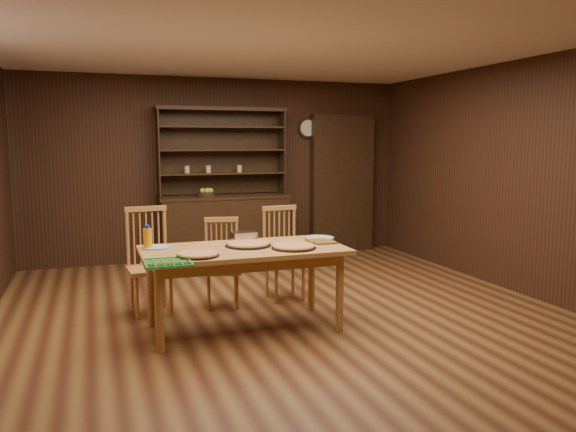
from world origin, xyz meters
name	(u,v)px	position (x,y,z in m)	size (l,w,h in m)	color
floor	(288,316)	(0.00, 0.00, 0.00)	(6.00, 6.00, 0.00)	brown
room_shell	(288,154)	(0.00, 0.00, 1.58)	(6.00, 6.00, 6.00)	silver
china_hutch	(224,220)	(0.00, 2.75, 0.60)	(1.84, 0.52, 2.17)	#321F10
doorway	(342,184)	(1.90, 2.90, 1.05)	(1.00, 0.18, 2.10)	#321F10
wall_clock	(308,128)	(1.35, 2.96, 1.90)	(0.30, 0.05, 0.30)	#321F10
dining_table	(244,257)	(-0.50, -0.21, 0.66)	(1.81, 0.90, 0.75)	gold
chair_left	(149,257)	(-1.25, 0.62, 0.56)	(0.46, 0.44, 1.05)	#B8793F
chair_center	(222,259)	(-0.51, 0.61, 0.48)	(0.44, 0.42, 0.91)	#B8793F
chair_right	(282,250)	(0.17, 0.67, 0.53)	(0.43, 0.41, 1.00)	#B8793F
pizza_left	(198,254)	(-0.95, -0.45, 0.77)	(0.36, 0.36, 0.04)	black
pizza_right	(294,247)	(-0.08, -0.39, 0.77)	(0.40, 0.40, 0.04)	black
pizza_center	(248,244)	(-0.43, -0.14, 0.77)	(0.42, 0.42, 0.04)	black
cooling_rack	(168,262)	(-1.22, -0.62, 0.76)	(0.35, 0.35, 0.02)	green
plate_left	(156,247)	(-1.24, 0.04, 0.76)	(0.26, 0.26, 0.02)	silver
plate_right	(319,238)	(0.33, 0.01, 0.76)	(0.29, 0.29, 0.02)	silver
foil_dish	(244,237)	(-0.41, 0.12, 0.80)	(0.23, 0.16, 0.09)	silver
juice_bottle	(148,238)	(-1.31, 0.02, 0.85)	(0.08, 0.08, 0.21)	orange
pot_holder_a	(324,242)	(0.28, -0.21, 0.76)	(0.21, 0.21, 0.02)	#9D1511
pot_holder_b	(318,241)	(0.26, -0.14, 0.76)	(0.20, 0.20, 0.02)	#9D1511
fruit_bowl	(206,193)	(-0.26, 2.69, 0.98)	(0.27, 0.27, 0.12)	black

